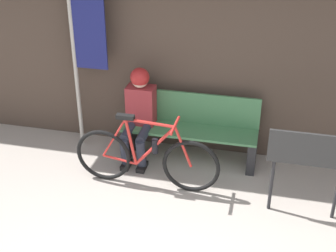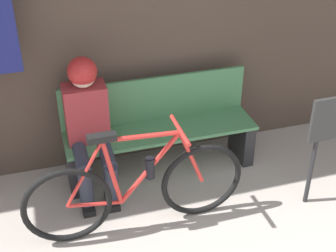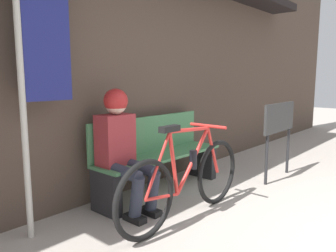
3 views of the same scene
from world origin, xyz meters
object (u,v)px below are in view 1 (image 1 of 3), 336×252
person_seated (139,109)px  park_bench_near (190,131)px  bicycle (146,158)px  banner_pole (84,40)px  signboard (309,156)px

person_seated → park_bench_near: bearing=9.8°
bicycle → banner_pole: size_ratio=0.76×
person_seated → signboard: (1.96, -0.70, 0.03)m
park_bench_near → person_seated: (-0.61, -0.11, 0.28)m
bicycle → person_seated: bearing=113.1°
park_bench_near → person_seated: bearing=-170.2°
signboard → park_bench_near: bearing=149.1°
banner_pole → signboard: (2.67, -0.85, -0.73)m
person_seated → bicycle: bearing=-66.9°
bicycle → signboard: (1.72, -0.12, 0.35)m
bicycle → person_seated: person_seated is taller
park_bench_near → banner_pole: banner_pole is taller
banner_pole → signboard: banner_pole is taller
bicycle → signboard: signboard is taller
person_seated → signboard: 2.08m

